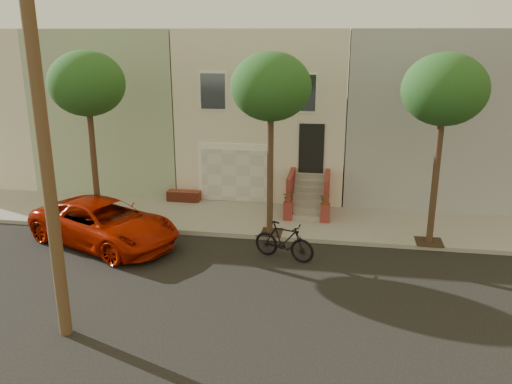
# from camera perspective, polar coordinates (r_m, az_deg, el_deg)

# --- Properties ---
(ground) EXTENTS (90.00, 90.00, 0.00)m
(ground) POSITION_cam_1_polar(r_m,az_deg,el_deg) (15.66, -4.24, -9.77)
(ground) COLOR black
(ground) RESTS_ON ground
(sidewalk) EXTENTS (40.00, 3.70, 0.15)m
(sidewalk) POSITION_cam_1_polar(r_m,az_deg,el_deg) (20.45, -0.71, -2.94)
(sidewalk) COLOR gray
(sidewalk) RESTS_ON ground
(house_row) EXTENTS (33.10, 11.70, 7.00)m
(house_row) POSITION_cam_1_polar(r_m,az_deg,el_deg) (25.22, 1.65, 9.23)
(house_row) COLOR beige
(house_row) RESTS_ON sidewalk
(tree_left) EXTENTS (2.70, 2.57, 6.30)m
(tree_left) POSITION_cam_1_polar(r_m,az_deg,el_deg) (19.70, -17.82, 10.99)
(tree_left) COLOR #2D2116
(tree_left) RESTS_ON sidewalk
(tree_mid) EXTENTS (2.70, 2.57, 6.30)m
(tree_mid) POSITION_cam_1_polar(r_m,az_deg,el_deg) (17.72, 1.62, 11.20)
(tree_mid) COLOR #2D2116
(tree_mid) RESTS_ON sidewalk
(tree_right) EXTENTS (2.70, 2.57, 6.30)m
(tree_right) POSITION_cam_1_polar(r_m,az_deg,el_deg) (17.82, 19.71, 10.27)
(tree_right) COLOR #2D2116
(tree_right) RESTS_ON sidewalk
(pickup_truck) EXTENTS (6.03, 4.46, 1.52)m
(pickup_truck) POSITION_cam_1_polar(r_m,az_deg,el_deg) (18.77, -16.07, -3.25)
(pickup_truck) COLOR #A31500
(pickup_truck) RESTS_ON ground
(motorcycle) EXTENTS (2.14, 1.21, 1.24)m
(motorcycle) POSITION_cam_1_polar(r_m,az_deg,el_deg) (16.95, 3.05, -5.30)
(motorcycle) COLOR black
(motorcycle) RESTS_ON ground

